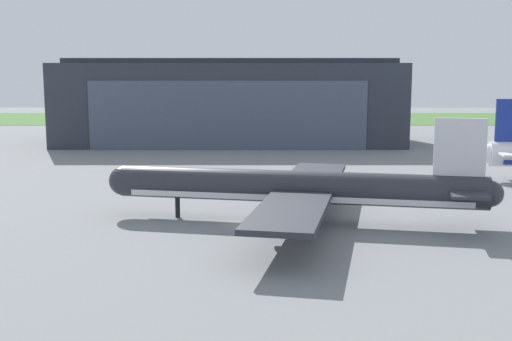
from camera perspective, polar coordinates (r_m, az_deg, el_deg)
name	(u,v)px	position (r m, az deg, el deg)	size (l,w,h in m)	color
ground_plane	(243,223)	(73.60, -1.16, -4.59)	(440.00, 440.00, 0.00)	slate
grass_field_strip	(253,118)	(227.17, -0.28, 4.55)	(440.00, 56.00, 0.08)	#446D32
maintenance_hangar	(232,102)	(154.46, -2.07, 5.95)	(77.19, 32.44, 19.50)	#2D333D
airliner_near_left	(300,188)	(73.01, 3.84, -1.55)	(43.34, 40.14, 12.01)	#282B33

